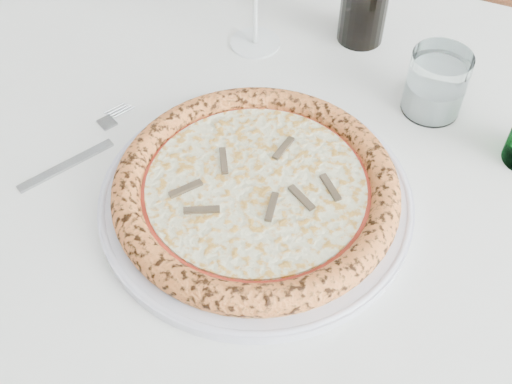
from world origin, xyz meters
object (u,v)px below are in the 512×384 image
at_px(dining_table, 289,193).
at_px(plate, 256,198).
at_px(pizza, 256,188).
at_px(tumbler, 435,87).

relative_size(dining_table, plate, 4.09).
relative_size(pizza, tumbler, 3.80).
bearing_deg(tumbler, pizza, -117.66).
height_order(plate, pizza, pizza).
distance_m(plate, tumbler, 0.29).
bearing_deg(dining_table, plate, -90.00).
distance_m(dining_table, pizza, 0.15).
height_order(dining_table, pizza, pizza).
xyz_separation_m(plate, pizza, (-0.00, -0.00, 0.02)).
bearing_deg(dining_table, tumbler, 48.99).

